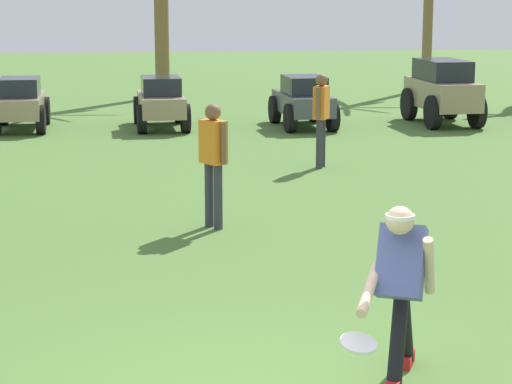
{
  "coord_description": "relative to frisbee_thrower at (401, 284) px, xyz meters",
  "views": [
    {
      "loc": [
        -0.76,
        -6.34,
        2.97
      ],
      "look_at": [
        0.34,
        3.62,
        0.9
      ],
      "focal_mm": 70.0,
      "sensor_mm": 36.0,
      "label": 1
    }
  ],
  "objects": [
    {
      "name": "frisbee_in_flight",
      "position": [
        -0.4,
        -0.4,
        -0.3
      ],
      "size": [
        0.35,
        0.34,
        0.09
      ],
      "color": "white"
    },
    {
      "name": "parked_car_slot_d",
      "position": [
        1.48,
        14.05,
        -0.23
      ],
      "size": [
        1.26,
        2.27,
        1.1
      ],
      "color": "#474C51",
      "rests_on": "ground_plane"
    },
    {
      "name": "frisbee_thrower",
      "position": [
        0.0,
        0.0,
        0.0
      ],
      "size": [
        0.73,
        0.97,
        1.41
      ],
      "color": "black",
      "rests_on": "ground_plane"
    },
    {
      "name": "teammate_near_sideline",
      "position": [
        1.01,
        9.19,
        0.14
      ],
      "size": [
        0.33,
        0.48,
        1.56
      ],
      "color": "#33333D",
      "rests_on": "ground_plane"
    },
    {
      "name": "parked_car_slot_b",
      "position": [
        -4.48,
        14.32,
        -0.23
      ],
      "size": [
        1.15,
        2.23,
        1.1
      ],
      "color": "#998466",
      "rests_on": "ground_plane"
    },
    {
      "name": "teammate_midfield",
      "position": [
        -1.05,
        5.16,
        0.14
      ],
      "size": [
        0.36,
        0.45,
        1.56
      ],
      "color": "#33333D",
      "rests_on": "ground_plane"
    },
    {
      "name": "parked_car_slot_e",
      "position": [
        4.59,
        14.22,
        -0.05
      ],
      "size": [
        1.32,
        2.41,
        1.4
      ],
      "color": "#998466",
      "rests_on": "ground_plane"
    },
    {
      "name": "parked_car_slot_c",
      "position": [
        -1.55,
        14.22,
        -0.23
      ],
      "size": [
        1.19,
        2.25,
        1.1
      ],
      "color": "#998466",
      "rests_on": "ground_plane"
    }
  ]
}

